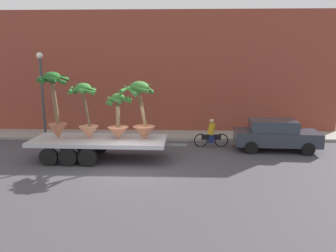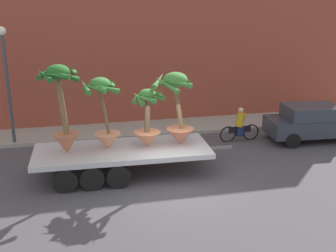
# 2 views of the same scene
# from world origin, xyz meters

# --- Properties ---
(ground_plane) EXTENTS (60.00, 60.00, 0.00)m
(ground_plane) POSITION_xyz_m (0.00, 0.00, 0.00)
(ground_plane) COLOR #423F44
(sidewalk) EXTENTS (24.00, 2.20, 0.15)m
(sidewalk) POSITION_xyz_m (0.00, 6.10, 0.07)
(sidewalk) COLOR gray
(sidewalk) RESTS_ON ground
(building_facade) EXTENTS (24.00, 1.20, 7.53)m
(building_facade) POSITION_xyz_m (0.00, 7.80, 3.77)
(building_facade) COLOR brown
(building_facade) RESTS_ON ground
(flatbed_trailer) EXTENTS (7.20, 2.49, 0.98)m
(flatbed_trailer) POSITION_xyz_m (-1.79, 1.34, 0.77)
(flatbed_trailer) COLOR #B7BABF
(flatbed_trailer) RESTS_ON ground
(potted_palm_rear) EXTENTS (1.35, 1.35, 2.56)m
(potted_palm_rear) POSITION_xyz_m (-2.12, 1.43, 2.23)
(potted_palm_rear) COLOR tan
(potted_palm_rear) RESTS_ON flatbed_trailer
(potted_palm_middle) EXTENTS (1.24, 1.31, 2.11)m
(potted_palm_middle) POSITION_xyz_m (-0.61, 1.33, 1.94)
(potted_palm_middle) COLOR #C17251
(potted_palm_middle) RESTS_ON flatbed_trailer
(potted_palm_front) EXTENTS (1.59, 1.68, 2.66)m
(potted_palm_front) POSITION_xyz_m (0.46, 1.32, 2.30)
(potted_palm_front) COLOR #B26647
(potted_palm_front) RESTS_ON flatbed_trailer
(potted_palm_extra) EXTENTS (1.44, 1.40, 3.07)m
(potted_palm_extra) POSITION_xyz_m (-3.48, 1.31, 2.58)
(potted_palm_extra) COLOR #B26647
(potted_palm_extra) RESTS_ON flatbed_trailer
(cyclist) EXTENTS (1.84, 0.36, 1.54)m
(cyclist) POSITION_xyz_m (3.89, 3.77, 0.67)
(cyclist) COLOR black
(cyclist) RESTS_ON ground
(parked_car) EXTENTS (4.27, 2.04, 1.58)m
(parked_car) POSITION_xyz_m (7.08, 3.17, 0.83)
(parked_car) COLOR #2D333D
(parked_car) RESTS_ON ground
(street_lamp) EXTENTS (0.36, 0.36, 4.83)m
(street_lamp) POSITION_xyz_m (-5.72, 5.30, 3.23)
(street_lamp) COLOR #383D42
(street_lamp) RESTS_ON sidewalk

